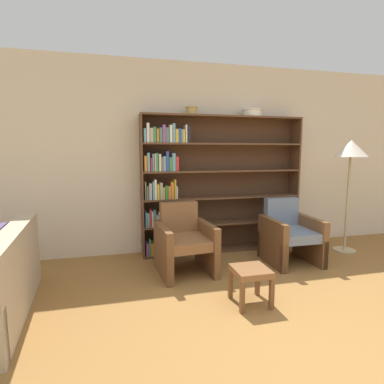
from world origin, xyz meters
TOP-DOWN VIEW (x-y plane):
  - ground_plane at (0.00, 0.00)m, footprint 24.00×24.00m
  - wall_back at (0.00, 2.55)m, footprint 12.00×0.06m
  - bookshelf at (-0.23, 2.38)m, footprint 2.38×0.30m
  - bowl_slate at (-0.46, 2.36)m, footprint 0.17×0.17m
  - bowl_copper at (0.46, 2.36)m, footprint 0.30×0.30m
  - armchair_leather at (-0.72, 1.69)m, footprint 0.70×0.74m
  - armchair_cushioned at (0.73, 1.69)m, footprint 0.64×0.68m
  - floor_lamp at (1.79, 1.88)m, footprint 0.46×0.46m
  - footstool at (-0.26, 0.75)m, footprint 0.34×0.34m

SIDE VIEW (x-z plane):
  - ground_plane at x=0.00m, z-range 0.00..0.00m
  - footstool at x=-0.26m, z-range 0.11..0.47m
  - armchair_leather at x=-0.72m, z-range -0.04..0.80m
  - armchair_cushioned at x=0.73m, z-range -0.04..0.80m
  - bookshelf at x=-0.23m, z-range -0.01..1.98m
  - wall_back at x=0.00m, z-range 0.00..2.75m
  - floor_lamp at x=1.79m, z-range 0.62..2.27m
  - bowl_copper at x=0.46m, z-range 1.99..2.10m
  - bowl_slate at x=-0.46m, z-range 1.99..2.11m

